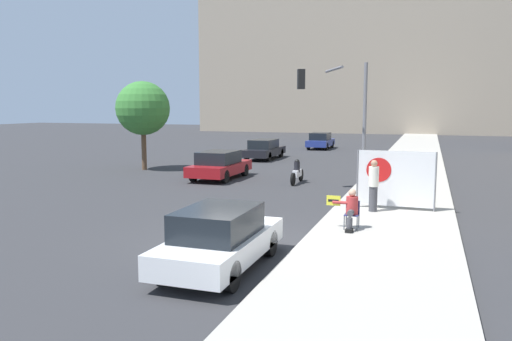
% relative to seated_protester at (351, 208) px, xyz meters
% --- Properties ---
extents(ground_plane, '(160.00, 160.00, 0.00)m').
position_rel_seated_protester_xyz_m(ground_plane, '(-2.68, -1.97, -0.73)').
color(ground_plane, '#303033').
extents(sidewalk_curb, '(4.03, 90.00, 0.12)m').
position_rel_seated_protester_xyz_m(sidewalk_curb, '(0.96, 13.03, -0.67)').
color(sidewalk_curb, '#A8A399').
rests_on(sidewalk_curb, ground_plane).
extents(building_backdrop_far, '(52.00, 12.00, 26.72)m').
position_rel_seated_protester_xyz_m(building_backdrop_far, '(-4.68, 60.13, 12.63)').
color(building_backdrop_far, gray).
rests_on(building_backdrop_far, ground_plane).
extents(seated_protester, '(0.93, 0.77, 1.16)m').
position_rel_seated_protester_xyz_m(seated_protester, '(0.00, 0.00, 0.00)').
color(seated_protester, '#474C56').
rests_on(seated_protester, sidewalk_curb).
extents(jogger_on_sidewalk, '(0.34, 0.34, 1.75)m').
position_rel_seated_protester_xyz_m(jogger_on_sidewalk, '(0.34, 2.74, 0.28)').
color(jogger_on_sidewalk, '#424247').
rests_on(jogger_on_sidewalk, sidewalk_curb).
extents(pedestrian_behind, '(0.34, 0.34, 1.78)m').
position_rel_seated_protester_xyz_m(pedestrian_behind, '(1.36, 4.02, 0.30)').
color(pedestrian_behind, '#424247').
rests_on(pedestrian_behind, sidewalk_curb).
extents(protest_banner, '(2.64, 0.06, 2.02)m').
position_rel_seated_protester_xyz_m(protest_banner, '(0.99, 3.35, 0.45)').
color(protest_banner, slate).
rests_on(protest_banner, sidewalk_curb).
extents(traffic_light_pole, '(2.85, 2.62, 5.40)m').
position_rel_seated_protester_xyz_m(traffic_light_pole, '(-1.65, 7.53, 3.05)').
color(traffic_light_pole, slate).
rests_on(traffic_light_pole, sidewalk_curb).
extents(parked_car_curbside, '(1.71, 4.10, 1.42)m').
position_rel_seated_protester_xyz_m(parked_car_curbside, '(-2.29, -4.19, -0.03)').
color(parked_car_curbside, white).
rests_on(parked_car_curbside, ground_plane).
extents(car_on_road_nearest, '(1.89, 4.36, 1.42)m').
position_rel_seated_protester_xyz_m(car_on_road_nearest, '(-7.95, 8.89, -0.02)').
color(car_on_road_nearest, maroon).
rests_on(car_on_road_nearest, ground_plane).
extents(car_on_road_midblock, '(1.76, 4.71, 1.38)m').
position_rel_seated_protester_xyz_m(car_on_road_midblock, '(-8.82, 18.75, -0.04)').
color(car_on_road_midblock, black).
rests_on(car_on_road_midblock, ground_plane).
extents(car_on_road_distant, '(1.76, 4.15, 1.41)m').
position_rel_seated_protester_xyz_m(car_on_road_distant, '(-6.86, 28.45, -0.03)').
color(car_on_road_distant, navy).
rests_on(car_on_road_distant, ground_plane).
extents(motorcycle_on_road, '(0.28, 2.13, 1.17)m').
position_rel_seated_protester_xyz_m(motorcycle_on_road, '(-3.85, 8.71, -0.22)').
color(motorcycle_on_road, silver).
rests_on(motorcycle_on_road, ground_plane).
extents(street_tree_near_curb, '(3.08, 3.08, 5.09)m').
position_rel_seated_protester_xyz_m(street_tree_near_curb, '(-13.53, 10.83, 2.80)').
color(street_tree_near_curb, brown).
rests_on(street_tree_near_curb, ground_plane).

